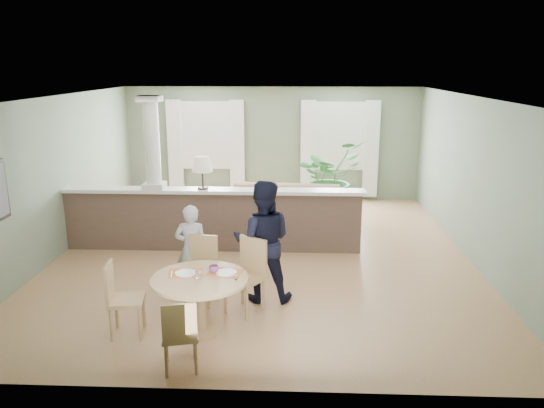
{
  "coord_description": "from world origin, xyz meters",
  "views": [
    {
      "loc": [
        0.54,
        -8.7,
        3.2
      ],
      "look_at": [
        0.2,
        -1.0,
        1.17
      ],
      "focal_mm": 35.0,
      "sensor_mm": 36.0,
      "label": 1
    }
  ],
  "objects_px": {
    "child_person": "(192,249)",
    "man_person": "(263,241)",
    "chair_far_man": "(248,272)",
    "chair_side": "(120,296)",
    "dining_table": "(201,289)",
    "chair_far_boy": "(202,266)",
    "houseplant": "(329,177)",
    "chair_near": "(180,333)",
    "sofa": "(284,208)"
  },
  "relations": [
    {
      "from": "chair_far_man",
      "to": "houseplant",
      "type": "bearing_deg",
      "value": 107.56
    },
    {
      "from": "chair_far_boy",
      "to": "child_person",
      "type": "bearing_deg",
      "value": 134.63
    },
    {
      "from": "chair_far_boy",
      "to": "chair_far_man",
      "type": "bearing_deg",
      "value": -15.16
    },
    {
      "from": "dining_table",
      "to": "chair_side",
      "type": "relative_size",
      "value": 1.29
    },
    {
      "from": "chair_near",
      "to": "chair_far_man",
      "type": "bearing_deg",
      "value": -124.11
    },
    {
      "from": "chair_far_boy",
      "to": "man_person",
      "type": "bearing_deg",
      "value": 13.14
    },
    {
      "from": "sofa",
      "to": "chair_side",
      "type": "height_order",
      "value": "chair_side"
    },
    {
      "from": "chair_side",
      "to": "dining_table",
      "type": "bearing_deg",
      "value": -91.8
    },
    {
      "from": "child_person",
      "to": "dining_table",
      "type": "bearing_deg",
      "value": 105.0
    },
    {
      "from": "chair_side",
      "to": "child_person",
      "type": "distance_m",
      "value": 1.42
    },
    {
      "from": "chair_side",
      "to": "man_person",
      "type": "distance_m",
      "value": 2.01
    },
    {
      "from": "houseplant",
      "to": "chair_far_man",
      "type": "xyz_separation_m",
      "value": [
        -1.36,
        -4.83,
        -0.27
      ]
    },
    {
      "from": "chair_side",
      "to": "child_person",
      "type": "height_order",
      "value": "child_person"
    },
    {
      "from": "houseplant",
      "to": "man_person",
      "type": "relative_size",
      "value": 0.96
    },
    {
      "from": "child_person",
      "to": "man_person",
      "type": "relative_size",
      "value": 0.77
    },
    {
      "from": "chair_far_boy",
      "to": "child_person",
      "type": "distance_m",
      "value": 0.34
    },
    {
      "from": "child_person",
      "to": "man_person",
      "type": "xyz_separation_m",
      "value": [
        1.03,
        -0.17,
        0.2
      ]
    },
    {
      "from": "child_person",
      "to": "houseplant",
      "type": "bearing_deg",
      "value": -118.07
    },
    {
      "from": "chair_near",
      "to": "man_person",
      "type": "height_order",
      "value": "man_person"
    },
    {
      "from": "sofa",
      "to": "dining_table",
      "type": "bearing_deg",
      "value": -97.38
    },
    {
      "from": "chair_far_boy",
      "to": "chair_near",
      "type": "height_order",
      "value": "chair_far_boy"
    },
    {
      "from": "houseplant",
      "to": "man_person",
      "type": "xyz_separation_m",
      "value": [
        -1.18,
        -4.47,
        0.03
      ]
    },
    {
      "from": "chair_far_man",
      "to": "chair_near",
      "type": "xyz_separation_m",
      "value": [
        -0.59,
        -1.52,
        -0.08
      ]
    },
    {
      "from": "chair_far_boy",
      "to": "chair_near",
      "type": "bearing_deg",
      "value": -79.69
    },
    {
      "from": "chair_near",
      "to": "dining_table",
      "type": "bearing_deg",
      "value": -107.27
    },
    {
      "from": "houseplant",
      "to": "chair_near",
      "type": "height_order",
      "value": "houseplant"
    },
    {
      "from": "chair_far_man",
      "to": "chair_side",
      "type": "relative_size",
      "value": 1.08
    },
    {
      "from": "houseplant",
      "to": "chair_side",
      "type": "relative_size",
      "value": 1.79
    },
    {
      "from": "houseplant",
      "to": "chair_far_boy",
      "type": "bearing_deg",
      "value": -113.94
    },
    {
      "from": "chair_far_man",
      "to": "man_person",
      "type": "distance_m",
      "value": 0.5
    },
    {
      "from": "chair_far_boy",
      "to": "chair_far_man",
      "type": "relative_size",
      "value": 0.93
    },
    {
      "from": "sofa",
      "to": "dining_table",
      "type": "relative_size",
      "value": 2.41
    },
    {
      "from": "child_person",
      "to": "sofa",
      "type": "bearing_deg",
      "value": -112.44
    },
    {
      "from": "dining_table",
      "to": "chair_near",
      "type": "height_order",
      "value": "chair_near"
    },
    {
      "from": "dining_table",
      "to": "chair_near",
      "type": "distance_m",
      "value": 0.91
    },
    {
      "from": "dining_table",
      "to": "chair_far_boy",
      "type": "relative_size",
      "value": 1.29
    },
    {
      "from": "houseplant",
      "to": "child_person",
      "type": "bearing_deg",
      "value": -117.16
    },
    {
      "from": "chair_far_boy",
      "to": "houseplant",
      "type": "bearing_deg",
      "value": 74.0
    },
    {
      "from": "houseplant",
      "to": "chair_near",
      "type": "bearing_deg",
      "value": -107.02
    },
    {
      "from": "child_person",
      "to": "chair_far_man",
      "type": "bearing_deg",
      "value": 147.0
    },
    {
      "from": "chair_far_boy",
      "to": "chair_far_man",
      "type": "xyz_separation_m",
      "value": [
        0.66,
        -0.28,
        0.04
      ]
    },
    {
      "from": "sofa",
      "to": "chair_side",
      "type": "bearing_deg",
      "value": -108.33
    },
    {
      "from": "chair_near",
      "to": "sofa",
      "type": "bearing_deg",
      "value": -113.74
    },
    {
      "from": "sofa",
      "to": "houseplant",
      "type": "bearing_deg",
      "value": 54.37
    },
    {
      "from": "dining_table",
      "to": "chair_near",
      "type": "xyz_separation_m",
      "value": [
        -0.07,
        -0.9,
        -0.11
      ]
    },
    {
      "from": "dining_table",
      "to": "chair_side",
      "type": "height_order",
      "value": "chair_side"
    },
    {
      "from": "sofa",
      "to": "child_person",
      "type": "height_order",
      "value": "child_person"
    },
    {
      "from": "chair_far_man",
      "to": "child_person",
      "type": "xyz_separation_m",
      "value": [
        -0.85,
        0.53,
        0.11
      ]
    },
    {
      "from": "chair_far_boy",
      "to": "chair_side",
      "type": "bearing_deg",
      "value": -121.0
    },
    {
      "from": "dining_table",
      "to": "chair_side",
      "type": "xyz_separation_m",
      "value": [
        -0.96,
        -0.11,
        -0.06
      ]
    }
  ]
}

